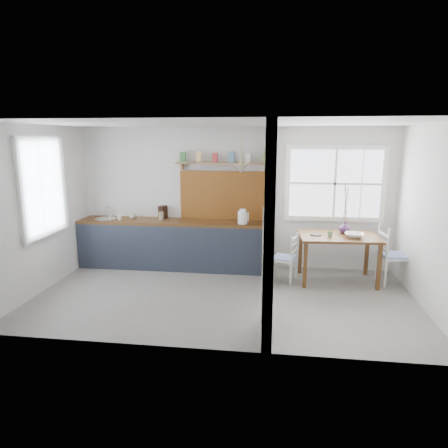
# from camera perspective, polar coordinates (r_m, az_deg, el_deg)

# --- Properties ---
(floor) EXTENTS (5.80, 3.20, 0.01)m
(floor) POSITION_cam_1_polar(r_m,az_deg,el_deg) (6.27, -0.05, -10.27)
(floor) COLOR slate
(floor) RESTS_ON ground
(ceiling) EXTENTS (5.80, 3.20, 0.01)m
(ceiling) POSITION_cam_1_polar(r_m,az_deg,el_deg) (5.80, -0.05, 14.21)
(ceiling) COLOR silver
(ceiling) RESTS_ON walls
(walls) EXTENTS (5.81, 3.21, 2.60)m
(walls) POSITION_cam_1_polar(r_m,az_deg,el_deg) (5.90, -0.05, 1.49)
(walls) COLOR silver
(walls) RESTS_ON floor
(partition) EXTENTS (0.12, 3.20, 2.60)m
(partition) POSITION_cam_1_polar(r_m,az_deg,el_deg) (5.88, 6.81, 2.86)
(partition) COLOR silver
(partition) RESTS_ON floor
(kitchen_window) EXTENTS (0.10, 1.16, 1.50)m
(kitchen_window) POSITION_cam_1_polar(r_m,az_deg,el_deg) (6.84, -24.72, 4.81)
(kitchen_window) COLOR white
(kitchen_window) RESTS_ON walls
(nook_window) EXTENTS (1.76, 0.10, 1.30)m
(nook_window) POSITION_cam_1_polar(r_m,az_deg,el_deg) (7.42, 15.57, 5.58)
(nook_window) COLOR white
(nook_window) RESTS_ON walls
(counter) EXTENTS (3.50, 0.60, 0.90)m
(counter) POSITION_cam_1_polar(r_m,az_deg,el_deg) (7.58, -7.23, -2.76)
(counter) COLOR #563717
(counter) RESTS_ON floor
(sink) EXTENTS (0.40, 0.40, 0.02)m
(sink) POSITION_cam_1_polar(r_m,az_deg,el_deg) (7.88, -16.54, 0.65)
(sink) COLOR silver
(sink) RESTS_ON counter
(backsplash) EXTENTS (1.65, 0.03, 0.90)m
(backsplash) POSITION_cam_1_polar(r_m,az_deg,el_deg) (7.46, -0.02, 4.12)
(backsplash) COLOR #944B1A
(backsplash) RESTS_ON walls
(shelf) EXTENTS (1.75, 0.20, 0.21)m
(shelf) POSITION_cam_1_polar(r_m,az_deg,el_deg) (7.31, -0.11, 9.06)
(shelf) COLOR #AC7F58
(shelf) RESTS_ON walls
(pendant_lamp) EXTENTS (0.26, 0.26, 0.16)m
(pendant_lamp) POSITION_cam_1_polar(r_m,az_deg,el_deg) (6.94, 2.45, 7.91)
(pendant_lamp) COLOR beige
(pendant_lamp) RESTS_ON ceiling
(utensil_rail) EXTENTS (0.02, 0.50, 0.02)m
(utensil_rail) POSITION_cam_1_polar(r_m,az_deg,el_deg) (6.72, 6.15, 4.02)
(utensil_rail) COLOR silver
(utensil_rail) RESTS_ON partition
(dining_table) EXTENTS (1.33, 0.92, 0.80)m
(dining_table) POSITION_cam_1_polar(r_m,az_deg,el_deg) (7.04, 15.90, -4.75)
(dining_table) COLOR #563717
(dining_table) RESTS_ON floor
(chair_left) EXTENTS (0.48, 0.48, 0.83)m
(chair_left) POSITION_cam_1_polar(r_m,az_deg,el_deg) (6.87, 8.60, -4.73)
(chair_left) COLOR white
(chair_left) RESTS_ON floor
(chair_right) EXTENTS (0.50, 0.50, 0.99)m
(chair_right) POSITION_cam_1_polar(r_m,az_deg,el_deg) (7.22, 23.21, -4.09)
(chair_right) COLOR white
(chair_right) RESTS_ON floor
(kettle) EXTENTS (0.26, 0.23, 0.27)m
(kettle) POSITION_cam_1_polar(r_m,az_deg,el_deg) (7.09, 2.66, 1.09)
(kettle) COLOR white
(kettle) RESTS_ON counter
(mug_a) EXTENTS (0.11, 0.11, 0.09)m
(mug_a) POSITION_cam_1_polar(r_m,az_deg,el_deg) (7.68, -14.70, 0.90)
(mug_a) COLOR silver
(mug_a) RESTS_ON counter
(mug_b) EXTENTS (0.18, 0.18, 0.11)m
(mug_b) POSITION_cam_1_polar(r_m,az_deg,el_deg) (7.76, -12.90, 1.15)
(mug_b) COLOR silver
(mug_b) RESTS_ON counter
(knife_block) EXTENTS (0.16, 0.18, 0.24)m
(knife_block) POSITION_cam_1_polar(r_m,az_deg,el_deg) (7.65, -8.73, 1.69)
(knife_block) COLOR #412717
(knife_block) RESTS_ON counter
(jar) EXTENTS (0.12, 0.12, 0.15)m
(jar) POSITION_cam_1_polar(r_m,az_deg,el_deg) (7.52, -8.98, 1.14)
(jar) COLOR gray
(jar) RESTS_ON counter
(towel_magenta) EXTENTS (0.02, 0.03, 0.53)m
(towel_magenta) POSITION_cam_1_polar(r_m,az_deg,el_deg) (7.05, 5.70, -5.40)
(towel_magenta) COLOR #C11459
(towel_magenta) RESTS_ON counter
(towel_orange) EXTENTS (0.02, 0.03, 0.52)m
(towel_orange) POSITION_cam_1_polar(r_m,az_deg,el_deg) (7.04, 5.69, -5.63)
(towel_orange) COLOR orange
(towel_orange) RESTS_ON counter
(bowl) EXTENTS (0.36, 0.36, 0.08)m
(bowl) POSITION_cam_1_polar(r_m,az_deg,el_deg) (6.87, 18.12, -1.53)
(bowl) COLOR white
(bowl) RESTS_ON dining_table
(table_cup) EXTENTS (0.10, 0.10, 0.08)m
(table_cup) POSITION_cam_1_polar(r_m,az_deg,el_deg) (6.81, 14.89, -1.40)
(table_cup) COLOR #6C9D71
(table_cup) RESTS_ON dining_table
(plate) EXTENTS (0.21, 0.21, 0.02)m
(plate) POSITION_cam_1_polar(r_m,az_deg,el_deg) (6.87, 12.98, -1.47)
(plate) COLOR black
(plate) RESTS_ON dining_table
(vase) EXTENTS (0.22, 0.22, 0.20)m
(vase) POSITION_cam_1_polar(r_m,az_deg,el_deg) (7.10, 16.84, -0.47)
(vase) COLOR #482556
(vase) RESTS_ON dining_table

